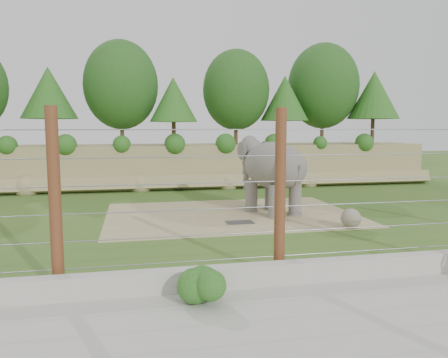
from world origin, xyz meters
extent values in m
plane|color=#365F23|center=(0.00, 0.00, 0.00)|extent=(90.00, 90.00, 0.00)
cube|color=#9E905E|center=(0.00, 13.00, 1.25)|extent=(30.00, 4.00, 2.50)
cube|color=#9E905E|center=(0.00, 10.70, 0.35)|extent=(30.00, 1.37, 1.07)
cylinder|color=#3F2B19|center=(-8.00, 12.50, 3.29)|extent=(0.24, 0.24, 1.58)
sphere|color=#174213|center=(-8.00, 12.50, 5.42)|extent=(3.60, 3.60, 3.60)
cylinder|color=#3F2B19|center=(-4.00, 13.00, 3.46)|extent=(0.24, 0.24, 1.92)
sphere|color=#174213|center=(-4.00, 13.00, 6.07)|extent=(4.40, 4.40, 4.40)
cylinder|color=#3F2B19|center=(-1.00, 11.80, 3.20)|extent=(0.24, 0.24, 1.40)
sphere|color=#174213|center=(-1.00, 11.80, 5.10)|extent=(3.20, 3.20, 3.20)
cylinder|color=#3F2B19|center=(3.00, 12.80, 3.41)|extent=(0.24, 0.24, 1.82)
sphere|color=#174213|center=(3.00, 12.80, 5.88)|extent=(4.16, 4.16, 4.16)
cylinder|color=#3F2B19|center=(6.00, 12.20, 3.25)|extent=(0.24, 0.24, 1.50)
sphere|color=#174213|center=(6.00, 12.20, 5.29)|extent=(3.44, 3.44, 3.44)
cylinder|color=#3F2B19|center=(9.00, 13.20, 3.51)|extent=(0.24, 0.24, 2.03)
sphere|color=#174213|center=(9.00, 13.20, 6.27)|extent=(4.64, 4.64, 4.64)
cylinder|color=#3F2B19|center=(12.00, 12.00, 3.32)|extent=(0.24, 0.24, 1.64)
sphere|color=#174213|center=(12.00, 12.00, 5.55)|extent=(3.76, 3.76, 3.76)
cube|color=tan|center=(0.50, 3.00, 0.01)|extent=(10.00, 7.00, 0.02)
cube|color=#262628|center=(0.47, 1.37, 0.04)|extent=(1.00, 0.60, 0.03)
sphere|color=gray|center=(4.08, -0.30, 0.37)|extent=(0.70, 0.70, 0.70)
cube|color=#B7B3AA|center=(0.00, -5.00, 0.25)|extent=(26.00, 0.35, 0.50)
cube|color=#B7B3AA|center=(0.00, -7.00, 0.01)|extent=(26.00, 4.00, 0.01)
cylinder|color=#5E3116|center=(-5.00, -4.50, 2.00)|extent=(0.26, 0.26, 4.00)
cylinder|color=#5E3116|center=(0.00, -4.50, 2.00)|extent=(0.26, 0.26, 4.00)
cylinder|color=gray|center=(0.00, -4.50, 0.50)|extent=(20.00, 0.02, 0.02)
cylinder|color=gray|center=(0.00, -4.50, 1.10)|extent=(20.00, 0.02, 0.02)
cylinder|color=gray|center=(0.00, -4.50, 1.70)|extent=(20.00, 0.02, 0.02)
cylinder|color=gray|center=(0.00, -4.50, 2.30)|extent=(20.00, 0.02, 0.02)
cylinder|color=gray|center=(0.00, -4.50, 2.90)|extent=(20.00, 0.02, 0.02)
cylinder|color=gray|center=(0.00, -4.50, 3.50)|extent=(20.00, 0.02, 0.02)
sphere|color=#225C1B|center=(-2.07, -5.80, 0.38)|extent=(0.74, 0.74, 0.74)
camera|label=1|loc=(-3.34, -14.14, 3.54)|focal=35.00mm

